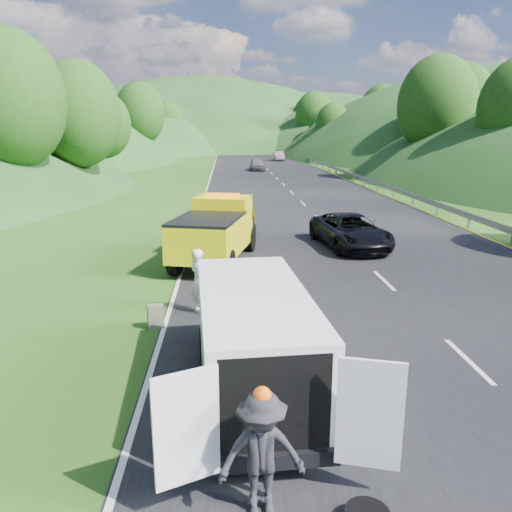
{
  "coord_description": "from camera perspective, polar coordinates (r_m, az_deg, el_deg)",
  "views": [
    {
      "loc": [
        -2.26,
        -11.75,
        4.95
      ],
      "look_at": [
        -1.4,
        2.58,
        1.3
      ],
      "focal_mm": 35.0,
      "sensor_mm": 36.0,
      "label": 1
    }
  ],
  "objects": [
    {
      "name": "ground",
      "position": [
        12.95,
        6.97,
        -8.32
      ],
      "size": [
        320.0,
        320.0,
        0.0
      ],
      "primitive_type": "plane",
      "color": "#38661E",
      "rests_on": "ground"
    },
    {
      "name": "road_surface",
      "position": [
        52.25,
        2.39,
        8.84
      ],
      "size": [
        14.0,
        200.0,
        0.02
      ],
      "primitive_type": "cube",
      "color": "black",
      "rests_on": "ground"
    },
    {
      "name": "guardrail",
      "position": [
        65.65,
        7.73,
        9.83
      ],
      "size": [
        0.06,
        140.0,
        1.52
      ],
      "primitive_type": "cube",
      "color": "gray",
      "rests_on": "ground"
    },
    {
      "name": "tree_line_left",
      "position": [
        73.84,
        -16.78,
        9.84
      ],
      "size": [
        14.0,
        140.0,
        14.0
      ],
      "primitive_type": null,
      "color": "#285218",
      "rests_on": "ground"
    },
    {
      "name": "tree_line_right",
      "position": [
        76.23,
        16.19,
        10.0
      ],
      "size": [
        14.0,
        140.0,
        14.0
      ],
      "primitive_type": null,
      "color": "#285218",
      "rests_on": "ground"
    },
    {
      "name": "hills_backdrop",
      "position": [
        146.79,
        -0.01,
        12.35
      ],
      "size": [
        201.0,
        288.6,
        44.0
      ],
      "primitive_type": null,
      "color": "#2D5B23",
      "rests_on": "ground"
    },
    {
      "name": "tow_truck",
      "position": [
        19.04,
        -4.61,
        2.94
      ],
      "size": [
        3.43,
        6.16,
        2.5
      ],
      "rotation": [
        0.0,
        0.0,
        -0.24
      ],
      "color": "black",
      "rests_on": "ground"
    },
    {
      "name": "white_van",
      "position": [
        9.47,
        -0.39,
        -9.07
      ],
      "size": [
        3.27,
        6.12,
        2.12
      ],
      "rotation": [
        0.0,
        0.0,
        0.07
      ],
      "color": "black",
      "rests_on": "ground"
    },
    {
      "name": "woman",
      "position": [
        14.07,
        -6.43,
        -6.43
      ],
      "size": [
        0.77,
        0.82,
        1.81
      ],
      "primitive_type": "imported",
      "rotation": [
        0.0,
        0.0,
        2.17
      ],
      "color": "silver",
      "rests_on": "ground"
    },
    {
      "name": "child",
      "position": [
        13.36,
        -2.5,
        -7.49
      ],
      "size": [
        0.57,
        0.52,
        0.95
      ],
      "primitive_type": "imported",
      "rotation": [
        0.0,
        0.0,
        -0.42
      ],
      "color": "tan",
      "rests_on": "ground"
    },
    {
      "name": "suitcase",
      "position": [
        13.05,
        -11.42,
        -6.82
      ],
      "size": [
        0.44,
        0.32,
        0.64
      ],
      "primitive_type": "cube",
      "rotation": [
        0.0,
        0.0,
        0.3
      ],
      "color": "#64614B",
      "rests_on": "ground"
    },
    {
      "name": "passing_suv",
      "position": [
        21.95,
        10.64,
        0.99
      ],
      "size": [
        3.01,
        5.33,
        1.41
      ],
      "primitive_type": "imported",
      "rotation": [
        0.0,
        0.0,
        0.14
      ],
      "color": "black",
      "rests_on": "ground"
    },
    {
      "name": "dist_car_a",
      "position": [
        62.58,
        0.16,
        9.74
      ],
      "size": [
        1.78,
        4.42,
        1.5
      ],
      "primitive_type": "imported",
      "color": "#545358",
      "rests_on": "ground"
    },
    {
      "name": "dist_car_b",
      "position": [
        82.43,
        2.62,
        10.82
      ],
      "size": [
        1.54,
        4.41,
        1.45
      ],
      "primitive_type": "imported",
      "color": "#7E545F",
      "rests_on": "ground"
    }
  ]
}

